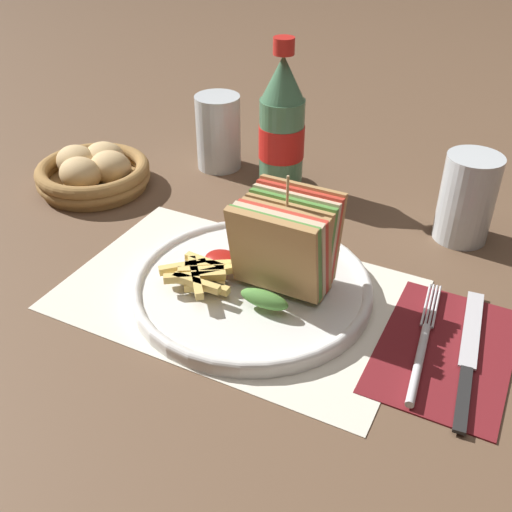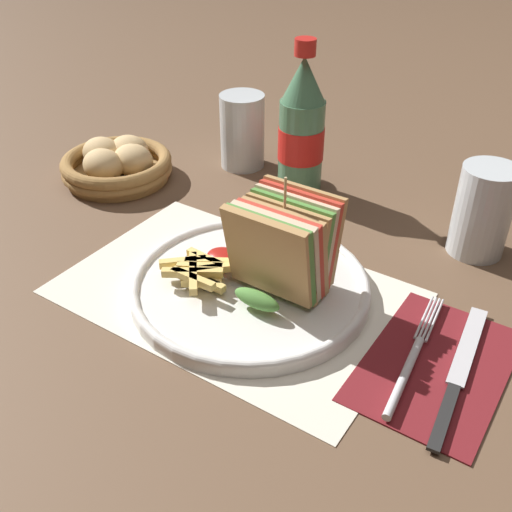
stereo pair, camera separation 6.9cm
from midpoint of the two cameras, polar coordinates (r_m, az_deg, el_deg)
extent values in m
plane|color=brown|center=(0.71, 1.70, -4.07)|extent=(4.00, 4.00, 0.00)
cube|color=silver|center=(0.71, 0.69, -3.65)|extent=(0.41, 0.26, 0.00)
cylinder|color=white|center=(0.71, 1.87, -3.03)|extent=(0.28, 0.28, 0.01)
torus|color=white|center=(0.71, 1.88, -2.59)|extent=(0.28, 0.28, 0.01)
cube|color=tan|center=(0.65, 4.15, -0.19)|extent=(0.11, 0.03, 0.10)
cube|color=#518E3D|center=(0.65, 4.54, 0.06)|extent=(0.11, 0.03, 0.10)
cube|color=beige|center=(0.66, 4.93, 0.30)|extent=(0.11, 0.03, 0.10)
cube|color=red|center=(0.67, 5.31, 0.54)|extent=(0.11, 0.03, 0.10)
cube|color=tan|center=(0.68, 5.68, 0.78)|extent=(0.11, 0.03, 0.10)
ellipsoid|color=#518E3D|center=(0.66, 3.07, -4.27)|extent=(0.06, 0.02, 0.02)
cube|color=tan|center=(0.67, 5.42, 0.56)|extent=(0.11, 0.03, 0.10)
cube|color=#518E3D|center=(0.68, 5.80, 1.03)|extent=(0.11, 0.03, 0.10)
cube|color=beige|center=(0.68, 6.18, 1.50)|extent=(0.11, 0.03, 0.10)
cube|color=red|center=(0.69, 6.55, 1.95)|extent=(0.11, 0.03, 0.10)
cube|color=tan|center=(0.70, 6.91, 2.40)|extent=(0.11, 0.03, 0.10)
ellipsoid|color=#518E3D|center=(0.69, 5.20, -2.10)|extent=(0.06, 0.02, 0.02)
cylinder|color=tan|center=(0.66, 5.64, 2.11)|extent=(0.00, 0.00, 0.14)
cube|color=#E5C166|center=(0.71, -3.88, -1.34)|extent=(0.05, 0.02, 0.01)
cube|color=#E5C166|center=(0.70, -2.58, -2.30)|extent=(0.07, 0.01, 0.01)
cube|color=#E5C166|center=(0.69, -2.39, -2.66)|extent=(0.05, 0.03, 0.01)
cube|color=#E5C166|center=(0.69, -3.26, -1.69)|extent=(0.06, 0.05, 0.01)
cube|color=#E5C166|center=(0.71, -1.12, -0.58)|extent=(0.06, 0.04, 0.01)
cube|color=#E5C166|center=(0.71, -2.19, -0.38)|extent=(0.05, 0.01, 0.01)
cube|color=#E5C166|center=(0.70, -0.99, -1.32)|extent=(0.04, 0.04, 0.01)
cube|color=#E5C166|center=(0.69, -3.19, -1.71)|extent=(0.05, 0.06, 0.01)
cube|color=#E5C166|center=(0.70, -2.60, -1.16)|extent=(0.05, 0.03, 0.01)
cube|color=#E5C166|center=(0.68, -3.18, -2.28)|extent=(0.06, 0.01, 0.01)
cube|color=#E5C166|center=(0.71, -4.26, -0.68)|extent=(0.05, 0.05, 0.01)
ellipsoid|color=maroon|center=(0.73, -0.43, -0.19)|extent=(0.04, 0.04, 0.02)
cube|color=maroon|center=(0.66, 19.70, -9.85)|extent=(0.13, 0.20, 0.00)
cylinder|color=silver|center=(0.63, 17.07, -11.01)|extent=(0.02, 0.12, 0.01)
cylinder|color=silver|center=(0.70, 18.45, -5.61)|extent=(0.01, 0.08, 0.00)
cylinder|color=silver|center=(0.70, 18.76, -5.70)|extent=(0.01, 0.08, 0.00)
cylinder|color=silver|center=(0.70, 19.08, -5.78)|extent=(0.01, 0.08, 0.00)
cylinder|color=silver|center=(0.70, 19.39, -5.87)|extent=(0.01, 0.08, 0.00)
cube|color=black|center=(0.61, 20.72, -14.24)|extent=(0.02, 0.09, 0.00)
cube|color=silver|center=(0.69, 22.31, -7.95)|extent=(0.03, 0.13, 0.00)
cylinder|color=#4C7F5B|center=(0.91, 6.48, 10.19)|extent=(0.07, 0.07, 0.14)
cylinder|color=red|center=(0.91, 6.51, 10.60)|extent=(0.07, 0.07, 0.05)
cone|color=#4C7F5B|center=(0.87, 6.93, 16.36)|extent=(0.06, 0.06, 0.06)
cylinder|color=red|center=(0.86, 7.14, 19.11)|extent=(0.03, 0.03, 0.02)
cylinder|color=silver|center=(0.82, 23.08, 3.89)|extent=(0.07, 0.07, 0.12)
cylinder|color=silver|center=(0.99, 0.71, 11.77)|extent=(0.07, 0.07, 0.12)
cylinder|color=olive|center=(0.98, -11.05, 7.51)|extent=(0.16, 0.16, 0.01)
torus|color=olive|center=(0.98, -11.11, 8.04)|extent=(0.17, 0.17, 0.02)
torus|color=olive|center=(0.97, -11.20, 8.76)|extent=(0.17, 0.17, 0.02)
ellipsoid|color=tan|center=(0.96, -9.61, 8.94)|extent=(0.07, 0.06, 0.05)
ellipsoid|color=tan|center=(0.99, -10.02, 9.78)|extent=(0.07, 0.06, 0.05)
ellipsoid|color=tan|center=(0.99, -12.51, 9.52)|extent=(0.07, 0.06, 0.05)
ellipsoid|color=tan|center=(0.95, -12.36, 8.40)|extent=(0.07, 0.06, 0.05)
camera|label=1|loc=(0.03, -87.22, 1.90)|focal=42.00mm
camera|label=2|loc=(0.03, 92.78, -1.90)|focal=42.00mm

